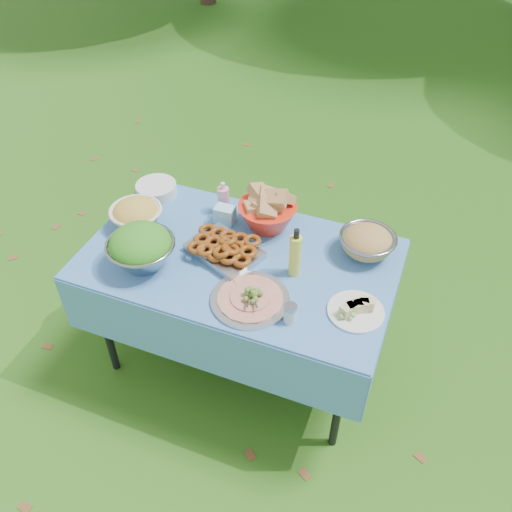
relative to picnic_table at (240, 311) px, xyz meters
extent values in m
plane|color=#11390A|center=(0.00, 0.00, -0.38)|extent=(80.00, 80.00, 0.00)
cube|color=#7FC4F4|center=(0.00, 0.00, 0.00)|extent=(1.46, 0.86, 0.76)
cylinder|color=silver|center=(-0.61, 0.31, 0.41)|extent=(0.27, 0.27, 0.06)
cube|color=#95E1F6|center=(-0.17, 0.23, 0.43)|extent=(0.10, 0.07, 0.09)
cylinder|color=pink|center=(-0.21, 0.31, 0.47)|extent=(0.08, 0.08, 0.17)
cube|color=#A4A5A9|center=(-0.07, 0.00, 0.42)|extent=(0.40, 0.34, 0.08)
cylinder|color=silver|center=(0.15, -0.24, 0.42)|extent=(0.36, 0.36, 0.08)
cylinder|color=#D1D53D|center=(0.28, 0.00, 0.51)|extent=(0.06, 0.06, 0.25)
cylinder|color=silver|center=(0.60, -0.14, 0.41)|extent=(0.28, 0.28, 0.07)
cylinder|color=silver|center=(0.35, -0.28, 0.43)|extent=(0.07, 0.07, 0.09)
camera|label=1|loc=(0.77, -1.72, 2.11)|focal=38.00mm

